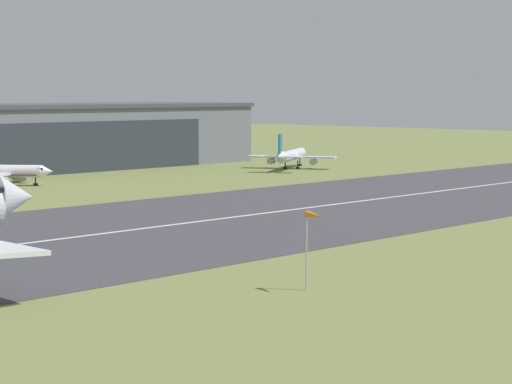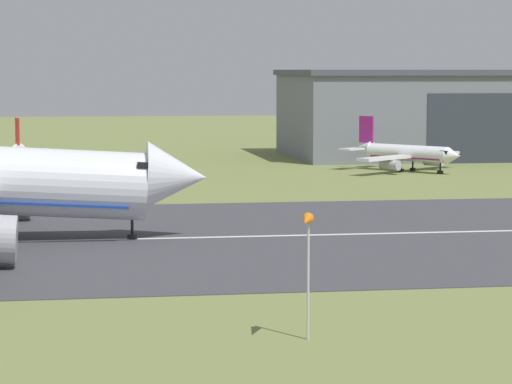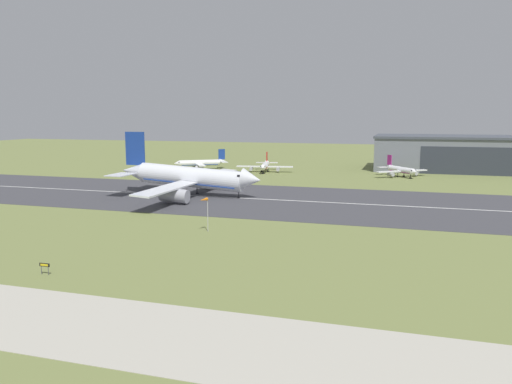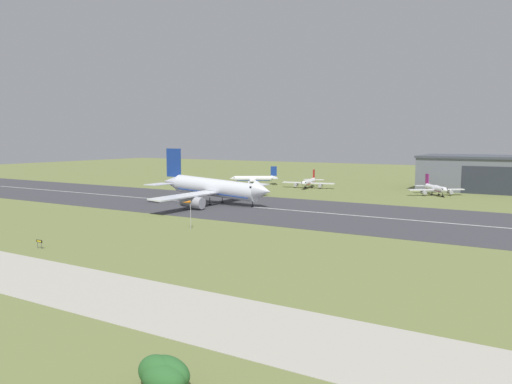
# 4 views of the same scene
# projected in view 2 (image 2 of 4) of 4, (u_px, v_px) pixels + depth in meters

# --- Properties ---
(runway_strip) EXTENTS (410.64, 52.27, 0.06)m
(runway_strip) POSITION_uv_depth(u_px,v_px,m) (317.00, 235.00, 104.24)
(runway_strip) COLOR #3D3D42
(runway_strip) RESTS_ON ground_plane
(runway_centreline) EXTENTS (369.58, 0.70, 0.01)m
(runway_centreline) POSITION_uv_depth(u_px,v_px,m) (317.00, 235.00, 104.24)
(runway_centreline) COLOR silver
(runway_centreline) RESTS_ON runway_strip
(airplane_parked_west) EXTENTS (22.68, 20.56, 7.48)m
(airplane_parked_west) POSITION_uv_depth(u_px,v_px,m) (27.00, 157.00, 162.61)
(airplane_parked_west) COLOR white
(airplane_parked_west) RESTS_ON ground_plane
(airplane_parked_east) EXTENTS (18.42, 17.50, 7.60)m
(airplane_parked_east) POSITION_uv_depth(u_px,v_px,m) (407.00, 154.00, 169.75)
(airplane_parked_east) COLOR white
(airplane_parked_east) RESTS_ON ground_plane
(windsock_pole) EXTENTS (1.18, 2.35, 6.79)m
(windsock_pole) POSITION_uv_depth(u_px,v_px,m) (307.00, 229.00, 62.49)
(windsock_pole) COLOR #B7B7BC
(windsock_pole) RESTS_ON ground_plane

